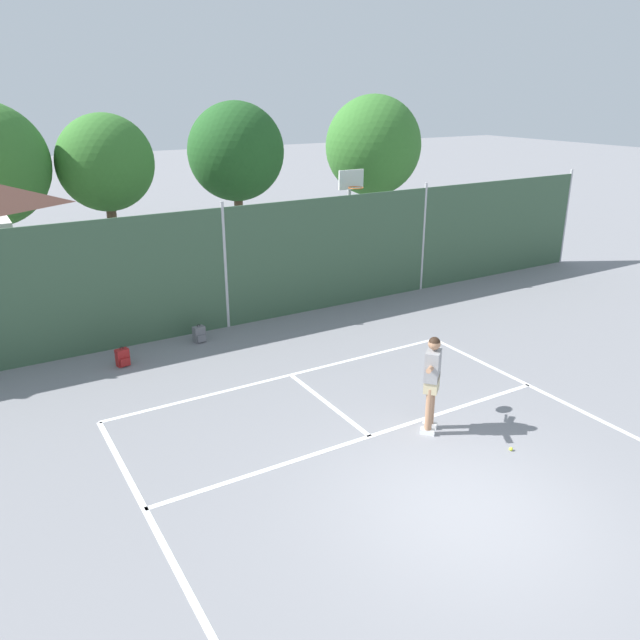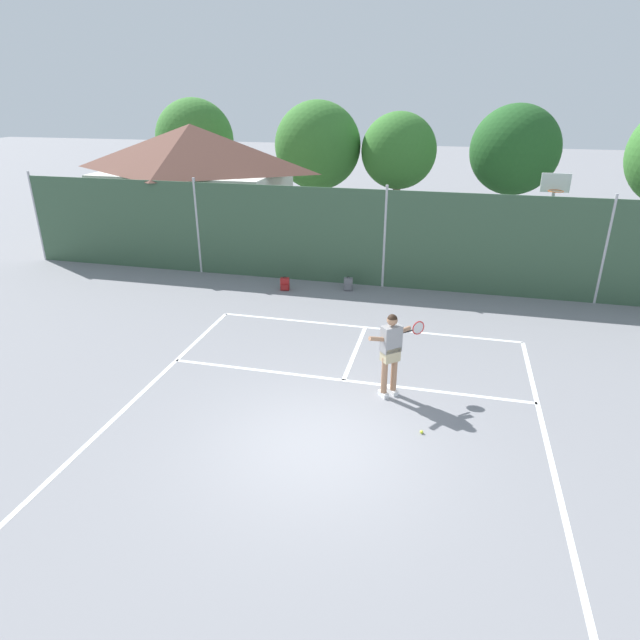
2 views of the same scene
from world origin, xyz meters
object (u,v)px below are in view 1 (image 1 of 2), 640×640
object	(u,v)px
tennis_ball	(511,449)
tennis_player	(432,376)
backpack_grey	(199,335)
backpack_red	(123,358)
basketball_hoop	(350,209)

from	to	relation	value
tennis_ball	tennis_player	bearing A→B (deg)	121.67
tennis_ball	backpack_grey	world-z (taller)	backpack_grey
backpack_grey	tennis_ball	bearing A→B (deg)	-69.13
backpack_red	backpack_grey	world-z (taller)	same
basketball_hoop	backpack_red	xyz separation A→B (m)	(-8.21, -3.20, -2.12)
tennis_player	basketball_hoop	bearing A→B (deg)	65.33
basketball_hoop	tennis_player	xyz separation A→B (m)	(-4.12, -8.98, -1.20)
basketball_hoop	tennis_ball	size ratio (longest dim) A/B	53.79
backpack_red	backpack_grey	distance (m)	2.06
tennis_ball	backpack_red	bearing A→B (deg)	124.64
tennis_player	backpack_grey	xyz separation A→B (m)	(-2.09, 6.26, -0.92)
tennis_ball	backpack_red	size ratio (longest dim) A/B	0.14
tennis_ball	backpack_red	distance (m)	8.57
backpack_red	tennis_ball	bearing A→B (deg)	-55.36
basketball_hoop	backpack_red	world-z (taller)	basketball_hoop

